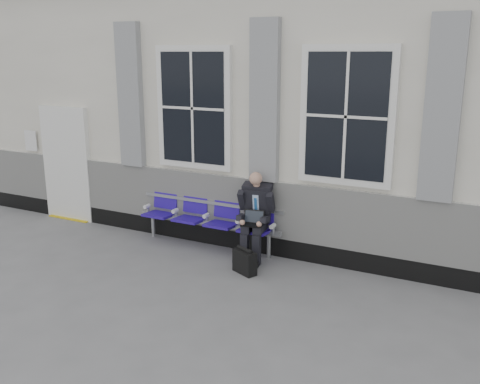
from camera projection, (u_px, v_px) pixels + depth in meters
The scene contains 5 objects.
ground at pixel (280, 301), 6.90m from camera, with size 70.00×70.00×0.00m, color slate.
station_building at pixel (359, 105), 9.33m from camera, with size 14.40×4.40×4.49m.
bench at pixel (208, 214), 8.71m from camera, with size 2.60×0.47×0.91m.
businessman at pixel (256, 212), 8.15m from camera, with size 0.58×0.77×1.38m.
briefcase at pixel (245, 261), 7.73m from camera, with size 0.42×0.31×0.39m.
Camera 1 is at (2.43, -5.85, 3.11)m, focal length 40.00 mm.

